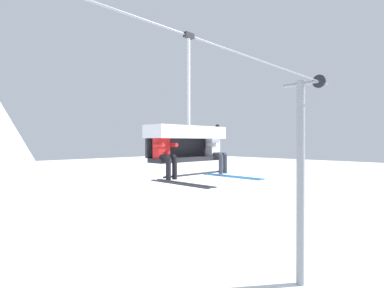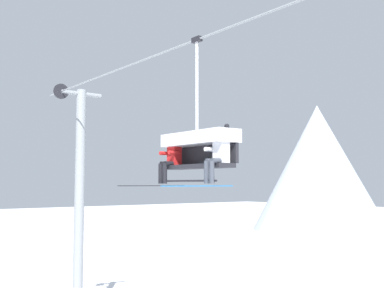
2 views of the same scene
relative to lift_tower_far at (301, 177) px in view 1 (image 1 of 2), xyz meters
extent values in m
cylinder|color=gray|center=(0.00, 0.02, -0.23)|extent=(0.36, 0.36, 9.07)
cylinder|color=gray|center=(0.00, 0.02, 4.15)|extent=(0.16, 1.60, 0.16)
cylinder|color=black|center=(0.00, -0.78, 4.15)|extent=(0.08, 0.56, 0.56)
cylinder|color=gray|center=(-7.87, -0.78, 4.15)|extent=(17.74, 0.05, 0.05)
cube|color=#232328|center=(-7.74, -0.78, 1.16)|extent=(2.11, 0.48, 0.10)
cube|color=#232328|center=(-7.74, -0.50, 1.44)|extent=(2.11, 0.08, 0.45)
cube|color=silver|center=(-7.74, -0.72, 1.81)|extent=(2.15, 0.68, 0.30)
cylinder|color=black|center=(-7.74, -1.10, 0.83)|extent=(2.11, 0.04, 0.04)
cylinder|color=silver|center=(-7.74, -0.78, 3.03)|extent=(0.07, 0.07, 2.13)
cube|color=black|center=(-7.74, -0.78, 4.15)|extent=(0.28, 0.12, 0.12)
cube|color=red|center=(-8.60, -0.80, 1.47)|extent=(0.32, 0.22, 0.52)
sphere|color=maroon|center=(-8.60, -0.80, 1.83)|extent=(0.22, 0.22, 0.22)
ellipsoid|color=black|center=(-8.60, -0.91, 1.83)|extent=(0.17, 0.04, 0.08)
cylinder|color=black|center=(-8.69, -0.97, 1.25)|extent=(0.11, 0.34, 0.11)
cylinder|color=black|center=(-8.51, -0.97, 1.25)|extent=(0.11, 0.34, 0.11)
cylinder|color=black|center=(-8.69, -1.14, 1.01)|extent=(0.11, 0.11, 0.48)
cylinder|color=black|center=(-8.51, -1.14, 1.01)|extent=(0.11, 0.11, 0.48)
cube|color=#232328|center=(-8.69, -1.44, 0.72)|extent=(0.09, 1.70, 0.02)
cube|color=#232328|center=(-8.51, -1.44, 0.72)|extent=(0.09, 1.70, 0.02)
cylinder|color=red|center=(-8.79, -0.95, 1.51)|extent=(0.09, 0.30, 0.09)
cylinder|color=red|center=(-8.41, -0.95, 1.51)|extent=(0.09, 0.30, 0.09)
cube|color=silver|center=(-6.87, -0.80, 1.47)|extent=(0.32, 0.22, 0.52)
sphere|color=silver|center=(-6.87, -0.80, 1.83)|extent=(0.22, 0.22, 0.22)
ellipsoid|color=black|center=(-6.87, -0.91, 1.83)|extent=(0.17, 0.04, 0.08)
cylinder|color=#3D424C|center=(-6.96, -0.97, 1.25)|extent=(0.11, 0.34, 0.11)
cylinder|color=#3D424C|center=(-6.78, -0.97, 1.25)|extent=(0.11, 0.34, 0.11)
cylinder|color=#3D424C|center=(-6.96, -1.14, 1.01)|extent=(0.11, 0.11, 0.48)
cylinder|color=#3D424C|center=(-6.78, -1.14, 1.01)|extent=(0.11, 0.11, 0.48)
cube|color=#1E6BB2|center=(-6.96, -1.44, 0.72)|extent=(0.09, 1.70, 0.02)
cube|color=#1E6BB2|center=(-6.78, -1.44, 0.72)|extent=(0.09, 1.70, 0.02)
cylinder|color=silver|center=(-7.06, -0.95, 1.51)|extent=(0.09, 0.30, 0.09)
cylinder|color=silver|center=(-6.68, -0.80, 1.82)|extent=(0.09, 0.09, 0.30)
sphere|color=black|center=(-6.68, -0.80, 1.99)|extent=(0.11, 0.11, 0.11)
camera|label=1|loc=(-12.79, -5.95, 1.58)|focal=28.00mm
camera|label=2|loc=(0.92, -7.65, 0.77)|focal=45.00mm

